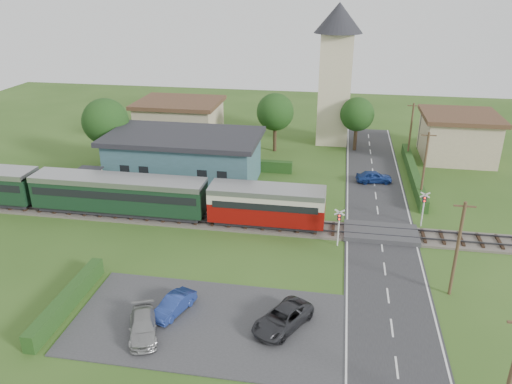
% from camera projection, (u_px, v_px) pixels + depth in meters
% --- Properties ---
extents(ground, '(120.00, 120.00, 0.00)m').
position_uv_depth(ground, '(261.00, 237.00, 42.22)').
color(ground, '#2D4C19').
extents(railway_track, '(76.00, 3.20, 0.49)m').
position_uv_depth(railway_track, '(265.00, 225.00, 43.99)').
color(railway_track, '#4C443D').
rests_on(railway_track, ground).
extents(road, '(6.00, 70.00, 0.05)m').
position_uv_depth(road, '(382.00, 246.00, 40.64)').
color(road, '#28282B').
rests_on(road, ground).
extents(car_park, '(17.00, 9.00, 0.08)m').
position_uv_depth(car_park, '(207.00, 323.00, 31.56)').
color(car_park, '#333335').
rests_on(car_park, ground).
extents(crossing_deck, '(6.20, 3.40, 0.45)m').
position_uv_depth(crossing_deck, '(381.00, 233.00, 42.38)').
color(crossing_deck, '#333335').
rests_on(crossing_deck, ground).
extents(platform, '(30.00, 3.00, 0.45)m').
position_uv_depth(platform, '(168.00, 201.00, 48.40)').
color(platform, gray).
rests_on(platform, ground).
extents(equipment_hut, '(2.30, 2.30, 2.55)m').
position_uv_depth(equipment_hut, '(89.00, 182.00, 49.05)').
color(equipment_hut, beige).
rests_on(equipment_hut, platform).
extents(station_building, '(16.00, 9.00, 5.30)m').
position_uv_depth(station_building, '(185.00, 158.00, 52.68)').
color(station_building, '#3B6571').
rests_on(station_building, ground).
extents(train, '(43.20, 2.90, 3.40)m').
position_uv_depth(train, '(86.00, 191.00, 45.77)').
color(train, '#232328').
rests_on(train, ground).
extents(church_tower, '(6.00, 6.00, 17.60)m').
position_uv_depth(church_tower, '(336.00, 64.00, 62.79)').
color(church_tower, beige).
rests_on(church_tower, ground).
extents(house_west, '(10.80, 8.80, 5.50)m').
position_uv_depth(house_west, '(180.00, 121.00, 66.12)').
color(house_west, tan).
rests_on(house_west, ground).
extents(house_east, '(8.80, 8.80, 5.50)m').
position_uv_depth(house_east, '(458.00, 136.00, 59.74)').
color(house_east, tan).
rests_on(house_east, ground).
extents(hedge_carpark, '(0.80, 9.00, 1.20)m').
position_uv_depth(hedge_carpark, '(67.00, 301.00, 32.83)').
color(hedge_carpark, '#193814').
rests_on(hedge_carpark, ground).
extents(hedge_roadside, '(0.80, 18.00, 1.20)m').
position_uv_depth(hedge_roadside, '(413.00, 174.00, 54.26)').
color(hedge_roadside, '#193814').
rests_on(hedge_roadside, ground).
extents(hedge_station, '(22.00, 0.80, 1.30)m').
position_uv_depth(hedge_station, '(197.00, 162.00, 57.57)').
color(hedge_station, '#193814').
rests_on(hedge_station, ground).
extents(tree_a, '(5.20, 5.20, 8.00)m').
position_uv_depth(tree_a, '(106.00, 122.00, 55.91)').
color(tree_a, '#332316').
rests_on(tree_a, ground).
extents(tree_b, '(4.60, 4.60, 7.34)m').
position_uv_depth(tree_b, '(275.00, 112.00, 61.40)').
color(tree_b, '#332316').
rests_on(tree_b, ground).
extents(tree_c, '(4.20, 4.20, 6.78)m').
position_uv_depth(tree_c, '(357.00, 114.00, 61.79)').
color(tree_c, '#332316').
rests_on(tree_c, ground).
extents(utility_pole_a, '(1.40, 0.22, 7.00)m').
position_uv_depth(utility_pole_a, '(510.00, 380.00, 22.26)').
color(utility_pole_a, '#473321').
rests_on(utility_pole_a, ground).
extents(utility_pole_b, '(1.40, 0.22, 7.00)m').
position_uv_depth(utility_pole_b, '(457.00, 248.00, 33.14)').
color(utility_pole_b, '#473321').
rests_on(utility_pole_b, ground).
extents(utility_pole_c, '(1.40, 0.22, 7.00)m').
position_uv_depth(utility_pole_c, '(424.00, 166.00, 47.63)').
color(utility_pole_c, '#473321').
rests_on(utility_pole_c, ground).
extents(utility_pole_d, '(1.40, 0.22, 7.00)m').
position_uv_depth(utility_pole_d, '(410.00, 132.00, 58.51)').
color(utility_pole_d, '#473321').
rests_on(utility_pole_d, ground).
extents(crossing_signal_near, '(0.84, 0.28, 3.28)m').
position_uv_depth(crossing_signal_near, '(339.00, 222.00, 40.01)').
color(crossing_signal_near, silver).
rests_on(crossing_signal_near, ground).
extents(crossing_signal_far, '(0.84, 0.28, 3.28)m').
position_uv_depth(crossing_signal_far, '(424.00, 204.00, 43.23)').
color(crossing_signal_far, silver).
rests_on(crossing_signal_far, ground).
extents(streetlamp_west, '(0.30, 0.30, 5.15)m').
position_uv_depth(streetlamp_west, '(114.00, 127.00, 62.58)').
color(streetlamp_west, '#3F3F47').
rests_on(streetlamp_west, ground).
extents(streetlamp_east, '(0.30, 0.30, 5.15)m').
position_uv_depth(streetlamp_east, '(420.00, 126.00, 62.99)').
color(streetlamp_east, '#3F3F47').
rests_on(streetlamp_east, ground).
extents(car_on_road, '(3.95, 2.11, 1.28)m').
position_uv_depth(car_on_road, '(374.00, 177.00, 53.16)').
color(car_on_road, navy).
rests_on(car_on_road, road).
extents(car_park_blue, '(2.33, 3.71, 1.15)m').
position_uv_depth(car_park_blue, '(174.00, 305.00, 32.31)').
color(car_park_blue, navy).
rests_on(car_park_blue, car_park).
extents(car_park_silver, '(3.00, 4.37, 1.17)m').
position_uv_depth(car_park_silver, '(143.00, 326.00, 30.30)').
color(car_park_silver, gray).
rests_on(car_park_silver, car_park).
extents(car_park_dark, '(4.02, 4.93, 1.25)m').
position_uv_depth(car_park_dark, '(283.00, 318.00, 30.94)').
color(car_park_dark, '#292A2D').
rests_on(car_park_dark, car_park).
extents(pedestrian_near, '(0.65, 0.44, 1.75)m').
position_uv_depth(pedestrian_near, '(223.00, 195.00, 47.16)').
color(pedestrian_near, gray).
rests_on(pedestrian_near, platform).
extents(pedestrian_far, '(0.97, 1.12, 1.97)m').
position_uv_depth(pedestrian_far, '(127.00, 187.00, 48.71)').
color(pedestrian_far, gray).
rests_on(pedestrian_far, platform).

